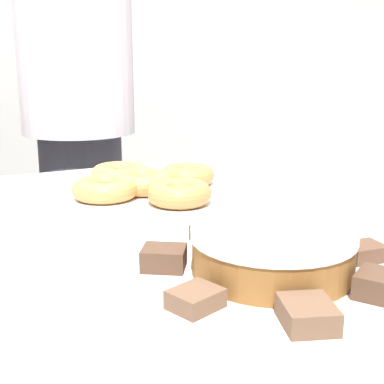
{
  "coord_description": "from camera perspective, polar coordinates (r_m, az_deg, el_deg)",
  "views": [
    {
      "loc": [
        -0.29,
        -0.71,
        0.99
      ],
      "look_at": [
        0.07,
        0.01,
        0.79
      ],
      "focal_mm": 50.0,
      "sensor_mm": 36.0,
      "label": 1
    }
  ],
  "objects": [
    {
      "name": "donut_2",
      "position": [
        1.09,
        -0.52,
        1.83
      ],
      "size": [
        0.11,
        0.11,
        0.04
      ],
      "color": "#C68447",
      "rests_on": "plate_donuts"
    },
    {
      "name": "lamington_3",
      "position": [
        0.75,
        1.98,
        -4.57
      ],
      "size": [
        0.05,
        0.05,
        0.02
      ],
      "rotation": [
        0.0,
        0.0,
        7.96
      ],
      "color": "#513828",
      "rests_on": "plate_cake"
    },
    {
      "name": "lamington_1",
      "position": [
        0.72,
        17.84,
        -6.09
      ],
      "size": [
        0.05,
        0.05,
        0.02
      ],
      "rotation": [
        0.0,
        0.0,
        6.16
      ],
      "color": "brown",
      "rests_on": "plate_cake"
    },
    {
      "name": "lamington_2",
      "position": [
        0.78,
        10.35,
        -4.13
      ],
      "size": [
        0.06,
        0.06,
        0.02
      ],
      "rotation": [
        0.0,
        0.0,
        7.06
      ],
      "color": "#513828",
      "rests_on": "plate_cake"
    },
    {
      "name": "plate_donuts",
      "position": [
        1.04,
        -5.32,
        -0.23
      ],
      "size": [
        0.39,
        0.39,
        0.01
      ],
      "color": "white",
      "rests_on": "table"
    },
    {
      "name": "donut_4",
      "position": [
        0.99,
        -9.23,
        0.38
      ],
      "size": [
        0.12,
        0.12,
        0.04
      ],
      "color": "#D18E4C",
      "rests_on": "plate_donuts"
    },
    {
      "name": "lamington_5",
      "position": [
        0.56,
        0.37,
        -11.32
      ],
      "size": [
        0.06,
        0.06,
        0.02
      ],
      "rotation": [
        0.0,
        0.0,
        9.75
      ],
      "color": "brown",
      "rests_on": "plate_cake"
    },
    {
      "name": "person_standing",
      "position": [
        1.57,
        -12.02,
        8.43
      ],
      "size": [
        0.32,
        0.32,
        1.6
      ],
      "color": "#383842",
      "rests_on": "ground_plane"
    },
    {
      "name": "lamington_4",
      "position": [
        0.66,
        -3.01,
        -7.04
      ],
      "size": [
        0.07,
        0.07,
        0.03
      ],
      "rotation": [
        0.0,
        0.0,
        8.86
      ],
      "color": "#513828",
      "rests_on": "plate_cake"
    },
    {
      "name": "donut_0",
      "position": [
        1.03,
        -5.35,
        1.09
      ],
      "size": [
        0.12,
        0.12,
        0.04
      ],
      "color": "#D18E4C",
      "rests_on": "plate_donuts"
    },
    {
      "name": "plate_cake",
      "position": [
        0.66,
        8.48,
        -8.9
      ],
      "size": [
        0.35,
        0.35,
        0.01
      ],
      "color": "white",
      "rests_on": "table"
    },
    {
      "name": "donut_3",
      "position": [
        1.13,
        -7.61,
        2.01
      ],
      "size": [
        0.12,
        0.12,
        0.03
      ],
      "color": "#D18E4C",
      "rests_on": "plate_donuts"
    },
    {
      "name": "table",
      "position": [
        0.84,
        -3.82,
        -9.51
      ],
      "size": [
        1.63,
        1.09,
        0.73
      ],
      "color": "silver",
      "rests_on": "ground_plane"
    },
    {
      "name": "lamington_6",
      "position": [
        0.54,
        12.21,
        -12.61
      ],
      "size": [
        0.07,
        0.07,
        0.02
      ],
      "rotation": [
        0.0,
        0.0,
        10.65
      ],
      "color": "brown",
      "rests_on": "plate_cake"
    },
    {
      "name": "frosted_cake",
      "position": [
        0.65,
        8.59,
        -6.2
      ],
      "size": [
        0.2,
        0.2,
        0.06
      ],
      "color": "brown",
      "rests_on": "plate_cake"
    },
    {
      "name": "donut_1",
      "position": [
        0.94,
        -1.35,
        -0.12
      ],
      "size": [
        0.11,
        0.11,
        0.04
      ],
      "color": "#C68447",
      "rests_on": "plate_donuts"
    }
  ]
}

